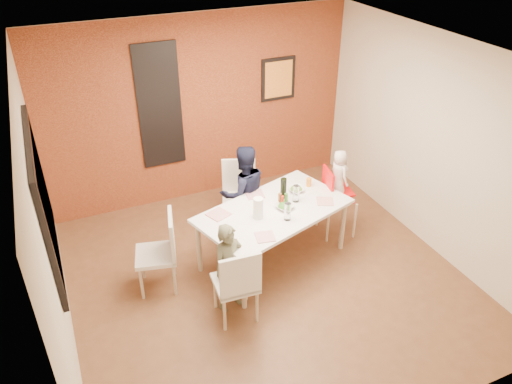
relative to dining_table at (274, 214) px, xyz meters
name	(u,v)px	position (x,y,z in m)	size (l,w,h in m)	color
ground	(266,277)	(-0.23, -0.29, -0.69)	(4.50, 4.50, 0.00)	brown
ceiling	(269,57)	(-0.23, -0.29, 2.01)	(4.50, 4.50, 0.02)	white
wall_back	(201,109)	(-0.23, 1.96, 0.66)	(4.50, 0.02, 2.70)	beige
wall_front	(397,324)	(-0.23, -2.54, 0.66)	(4.50, 0.02, 2.70)	beige
wall_left	(46,231)	(-2.48, -0.29, 0.66)	(0.02, 4.50, 2.70)	beige
wall_right	(432,145)	(2.02, -0.29, 0.66)	(0.02, 4.50, 2.70)	beige
brick_accent_wall	(202,110)	(-0.23, 1.94, 0.66)	(4.50, 0.02, 2.70)	maroon
picture_window_frame	(44,201)	(-2.45, -0.09, 0.86)	(0.05, 1.70, 1.30)	black
picture_window_pane	(45,201)	(-2.43, -0.09, 0.86)	(0.02, 1.55, 1.15)	black
glassblock_strip	(160,107)	(-0.83, 1.92, 0.81)	(0.55, 0.03, 1.70)	silver
glassblock_surround	(160,107)	(-0.83, 1.92, 0.81)	(0.60, 0.03, 1.76)	black
art_print_frame	(278,79)	(0.97, 1.92, 0.96)	(0.54, 0.03, 0.64)	black
art_print_canvas	(279,79)	(0.97, 1.90, 0.96)	(0.44, 0.01, 0.54)	gold
dining_table	(274,214)	(0.00, 0.00, 0.00)	(2.03, 1.50, 0.76)	white
chair_near	(238,282)	(-0.80, -0.80, -0.16)	(0.47, 0.47, 0.96)	silver
chair_far	(239,191)	(-0.10, 0.88, -0.15)	(0.58, 0.58, 0.97)	white
chair_left	(163,248)	(-1.37, 0.06, -0.14)	(0.55, 0.55, 0.98)	silver
high_chair	(335,195)	(1.00, 0.21, -0.10)	(0.47, 0.47, 0.98)	red
child_near	(230,268)	(-0.79, -0.56, -0.15)	(0.39, 0.26, 1.08)	brown
child_far	(244,193)	(-0.13, 0.64, -0.03)	(0.64, 0.50, 1.32)	black
toddler	(339,174)	(1.02, 0.20, 0.22)	(0.32, 0.21, 0.66)	silver
plate_near_left	(265,237)	(-0.33, -0.47, 0.07)	(0.20, 0.20, 0.01)	white
plate_far_mid	(255,195)	(-0.08, 0.39, 0.07)	(0.22, 0.22, 0.01)	silver
plate_near_right	(325,201)	(0.65, -0.10, 0.07)	(0.20, 0.20, 0.01)	white
plate_far_left	(219,214)	(-0.65, 0.16, 0.07)	(0.23, 0.23, 0.01)	white
salad_bowl_a	(284,206)	(0.13, -0.03, 0.09)	(0.22, 0.22, 0.05)	white
salad_bowl_b	(296,189)	(0.44, 0.27, 0.09)	(0.20, 0.20, 0.05)	white
wine_bottle	(283,189)	(0.21, 0.16, 0.21)	(0.08, 0.08, 0.29)	black
wine_glass_a	(288,212)	(0.05, -0.26, 0.18)	(0.08, 0.08, 0.22)	white
wine_glass_b	(296,194)	(0.33, 0.05, 0.18)	(0.08, 0.08, 0.22)	white
paper_towel_roll	(258,208)	(-0.24, -0.09, 0.20)	(0.12, 0.12, 0.26)	white
condiment_red	(282,201)	(0.13, 0.03, 0.13)	(0.03, 0.03, 0.13)	red
condiment_green	(286,199)	(0.18, 0.04, 0.14)	(0.04, 0.04, 0.15)	#357426
condiment_brown	(280,199)	(0.11, 0.07, 0.14)	(0.04, 0.04, 0.16)	brown
sippy_cup	(309,182)	(0.65, 0.31, 0.12)	(0.07, 0.07, 0.11)	orange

